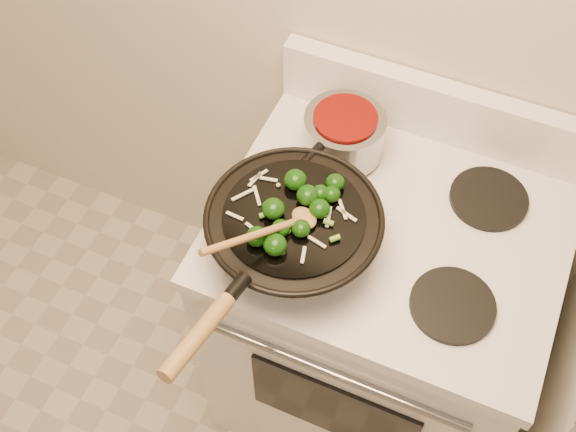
% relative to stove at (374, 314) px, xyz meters
% --- Properties ---
extents(stove, '(0.78, 0.67, 1.08)m').
position_rel_stove_xyz_m(stove, '(0.00, 0.00, 0.00)').
color(stove, white).
rests_on(stove, ground).
extents(wok, '(0.38, 0.62, 0.18)m').
position_rel_stove_xyz_m(wok, '(-0.18, -0.16, 0.53)').
color(wok, black).
rests_on(wok, stove).
extents(stirfry, '(0.26, 0.24, 0.04)m').
position_rel_stove_xyz_m(stirfry, '(-0.18, -0.15, 0.59)').
color(stirfry, '#0F3908').
rests_on(stirfry, wok).
extents(wooden_spoon, '(0.17, 0.25, 0.11)m').
position_rel_stove_xyz_m(wooden_spoon, '(-0.19, -0.22, 0.61)').
color(wooden_spoon, '#9C6F3D').
rests_on(wooden_spoon, wok).
extents(saucepan, '(0.19, 0.31, 0.11)m').
position_rel_stove_xyz_m(saucepan, '(-0.18, 0.15, 0.52)').
color(saucepan, gray).
rests_on(saucepan, stove).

